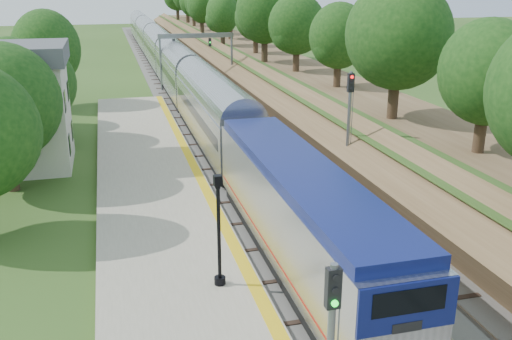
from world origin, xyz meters
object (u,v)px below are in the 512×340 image
object	(u,v)px
signal_gantry	(196,46)
train	(168,62)
station_building	(2,107)
signal_farside	(349,116)
lamppost_far	(219,237)

from	to	relation	value
signal_gantry	train	xyz separation A→B (m)	(-2.47, 6.89, -2.57)
station_building	signal_farside	world-z (taller)	station_building
train	lamppost_far	bearing A→B (deg)	-94.08
station_building	train	world-z (taller)	station_building
signal_farside	signal_gantry	bearing A→B (deg)	96.34
station_building	signal_farside	size ratio (longest dim) A/B	1.28
signal_gantry	train	world-z (taller)	signal_gantry
signal_gantry	lamppost_far	xyz separation A→B (m)	(-6.11, -44.04, -2.41)
station_building	signal_farside	xyz separation A→B (m)	(20.20, -8.55, 0.14)
lamppost_far	signal_farside	distance (m)	14.50
signal_gantry	lamppost_far	size ratio (longest dim) A/B	1.85
train	signal_farside	xyz separation A→B (m)	(6.20, -40.44, 1.98)
signal_gantry	station_building	bearing A→B (deg)	-123.38
train	lamppost_far	xyz separation A→B (m)	(-3.64, -50.94, 0.16)
lamppost_far	signal_farside	size ratio (longest dim) A/B	0.68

